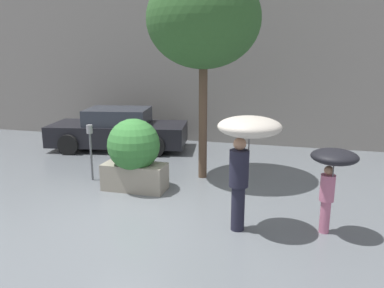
# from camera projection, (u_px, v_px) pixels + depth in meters

# --- Properties ---
(ground_plane) EXTENTS (40.00, 40.00, 0.00)m
(ground_plane) POSITION_uv_depth(u_px,v_px,m) (131.00, 216.00, 6.89)
(ground_plane) COLOR slate
(building_facade) EXTENTS (18.00, 0.30, 6.00)m
(building_facade) POSITION_uv_depth(u_px,v_px,m) (209.00, 52.00, 12.30)
(building_facade) COLOR gray
(building_facade) RESTS_ON ground
(planter_box) EXTENTS (1.38, 1.14, 1.58)m
(planter_box) POSITION_uv_depth(u_px,v_px,m) (134.00, 153.00, 8.09)
(planter_box) COLOR gray
(planter_box) RESTS_ON ground
(person_adult) EXTENTS (1.02, 1.02, 1.95)m
(person_adult) POSITION_uv_depth(u_px,v_px,m) (247.00, 140.00, 6.00)
(person_adult) COLOR #1E1E2D
(person_adult) RESTS_ON ground
(person_child) EXTENTS (0.73, 0.73, 1.46)m
(person_child) POSITION_uv_depth(u_px,v_px,m) (332.00, 167.00, 5.94)
(person_child) COLOR #B76684
(person_child) RESTS_ON ground
(parked_car_near) EXTENTS (4.42, 2.45, 1.28)m
(parked_car_near) POSITION_uv_depth(u_px,v_px,m) (119.00, 130.00, 11.77)
(parked_car_near) COLOR black
(parked_car_near) RESTS_ON ground
(street_tree) EXTENTS (2.55, 2.55, 4.75)m
(street_tree) POSITION_uv_depth(u_px,v_px,m) (204.00, 20.00, 8.28)
(street_tree) COLOR brown
(street_tree) RESTS_ON ground
(parking_meter) EXTENTS (0.14, 0.14, 1.33)m
(parking_meter) POSITION_uv_depth(u_px,v_px,m) (90.00, 141.00, 8.68)
(parking_meter) COLOR #595B60
(parking_meter) RESTS_ON ground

